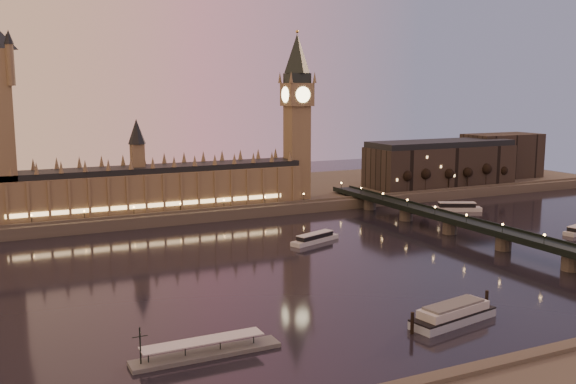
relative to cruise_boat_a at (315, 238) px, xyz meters
name	(u,v)px	position (x,y,z in m)	size (l,w,h in m)	color
ground	(310,263)	(-19.96, -32.69, -2.04)	(700.00, 700.00, 0.00)	black
far_embankment	(237,195)	(10.04, 132.31, 0.96)	(560.00, 130.00, 6.00)	#423D35
palace_of_westminster	(149,183)	(-60.09, 88.30, 19.67)	(180.00, 26.62, 52.00)	brown
big_ben	(297,106)	(34.03, 88.29, 61.92)	(17.68, 17.68, 104.00)	brown
westminster_bridge	(475,230)	(71.65, -32.69, 3.48)	(13.20, 260.00, 15.30)	black
city_block	(461,160)	(174.97, 98.24, 20.21)	(155.00, 45.00, 34.00)	black
bare_tree_0	(406,177)	(109.59, 76.31, 14.31)	(6.80, 6.80, 13.82)	black
bare_tree_1	(427,176)	(126.51, 76.31, 14.31)	(6.80, 6.80, 13.82)	black
bare_tree_2	(447,174)	(143.43, 76.31, 14.31)	(6.80, 6.80, 13.82)	black
bare_tree_3	(466,173)	(160.35, 76.31, 14.31)	(6.80, 6.80, 13.82)	black
bare_tree_4	(484,172)	(177.27, 76.31, 14.31)	(6.80, 6.80, 13.82)	black
bare_tree_5	(502,170)	(194.19, 76.31, 14.31)	(6.80, 6.80, 13.82)	black
cruise_boat_a	(315,238)	(0.00, 0.00, 0.00)	(29.23, 16.07, 4.62)	silver
cruise_boat_b	(457,207)	(117.61, 34.55, 0.36)	(29.67, 19.84, 5.45)	silver
moored_barge	(453,314)	(-11.64, -116.13, 0.86)	(36.85, 14.80, 6.87)	#9AABC4
pontoon_pier	(206,352)	(-91.81, -106.73, -0.80)	(43.13, 7.19, 11.50)	#595B5E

